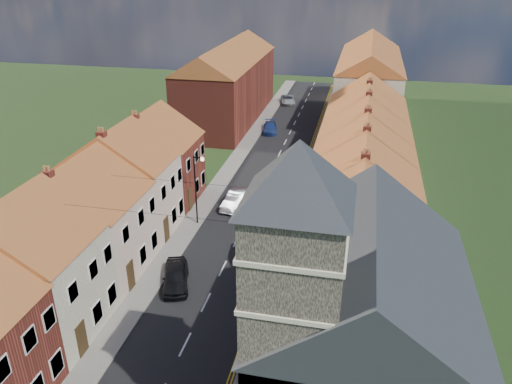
{
  "coord_description": "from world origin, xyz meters",
  "views": [
    {
      "loc": [
        8.81,
        -15.01,
        20.31
      ],
      "look_at": [
        1.16,
        19.96,
        3.5
      ],
      "focal_mm": 35.0,
      "sensor_mm": 36.0,
      "label": 1
    }
  ],
  "objects_px": {
    "car_far": "(270,128)",
    "pedestrian_right": "(302,233)",
    "lamppost": "(196,186)",
    "car_mid_b": "(248,252)",
    "car_near": "(176,276)",
    "car_distant": "(288,100)",
    "church": "(356,315)",
    "car_mid": "(236,199)"
  },
  "relations": [
    {
      "from": "car_mid",
      "to": "car_far",
      "type": "xyz_separation_m",
      "value": [
        -1.04,
        21.44,
        -0.11
      ]
    },
    {
      "from": "church",
      "to": "pedestrian_right",
      "type": "height_order",
      "value": "church"
    },
    {
      "from": "lamppost",
      "to": "car_mid_b",
      "type": "xyz_separation_m",
      "value": [
        5.31,
        -4.46,
        -2.87
      ]
    },
    {
      "from": "church",
      "to": "car_near",
      "type": "relative_size",
      "value": 3.61
    },
    {
      "from": "car_mid",
      "to": "car_near",
      "type": "bearing_deg",
      "value": -87.34
    },
    {
      "from": "car_far",
      "to": "car_distant",
      "type": "height_order",
      "value": "car_distant"
    },
    {
      "from": "pedestrian_right",
      "to": "car_near",
      "type": "bearing_deg",
      "value": 39.27
    },
    {
      "from": "car_near",
      "to": "car_distant",
      "type": "bearing_deg",
      "value": 71.03
    },
    {
      "from": "lamppost",
      "to": "car_mid",
      "type": "relative_size",
      "value": 1.38
    },
    {
      "from": "church",
      "to": "car_far",
      "type": "relative_size",
      "value": 3.67
    },
    {
      "from": "car_near",
      "to": "pedestrian_right",
      "type": "relative_size",
      "value": 2.51
    },
    {
      "from": "church",
      "to": "car_distant",
      "type": "xyz_separation_m",
      "value": [
        -11.91,
        56.43,
        -5.27
      ]
    },
    {
      "from": "car_near",
      "to": "car_far",
      "type": "bearing_deg",
      "value": 71.01
    },
    {
      "from": "car_mid",
      "to": "lamppost",
      "type": "bearing_deg",
      "value": -113.0
    },
    {
      "from": "car_far",
      "to": "pedestrian_right",
      "type": "relative_size",
      "value": 2.47
    },
    {
      "from": "car_near",
      "to": "car_far",
      "type": "height_order",
      "value": "car_near"
    },
    {
      "from": "car_near",
      "to": "car_distant",
      "type": "relative_size",
      "value": 0.96
    },
    {
      "from": "lamppost",
      "to": "pedestrian_right",
      "type": "bearing_deg",
      "value": -8.46
    },
    {
      "from": "car_near",
      "to": "car_mid",
      "type": "height_order",
      "value": "car_near"
    },
    {
      "from": "lamppost",
      "to": "car_mid_b",
      "type": "height_order",
      "value": "lamppost"
    },
    {
      "from": "car_far",
      "to": "car_distant",
      "type": "distance_m",
      "value": 14.4
    },
    {
      "from": "car_near",
      "to": "pedestrian_right",
      "type": "height_order",
      "value": "pedestrian_right"
    },
    {
      "from": "car_distant",
      "to": "car_far",
      "type": "bearing_deg",
      "value": -102.35
    },
    {
      "from": "lamppost",
      "to": "car_near",
      "type": "height_order",
      "value": "lamppost"
    },
    {
      "from": "pedestrian_right",
      "to": "car_mid",
      "type": "bearing_deg",
      "value": -42.69
    },
    {
      "from": "car_distant",
      "to": "car_mid_b",
      "type": "relative_size",
      "value": 1.08
    },
    {
      "from": "car_mid",
      "to": "car_mid_b",
      "type": "bearing_deg",
      "value": -62.75
    },
    {
      "from": "car_near",
      "to": "car_mid_b",
      "type": "height_order",
      "value": "car_near"
    },
    {
      "from": "lamppost",
      "to": "car_mid_b",
      "type": "relative_size",
      "value": 1.48
    },
    {
      "from": "lamppost",
      "to": "pedestrian_right",
      "type": "distance_m",
      "value": 9.37
    },
    {
      "from": "car_near",
      "to": "lamppost",
      "type": "bearing_deg",
      "value": 79.27
    },
    {
      "from": "church",
      "to": "car_mid_b",
      "type": "xyz_separation_m",
      "value": [
        -7.86,
        12.21,
        -5.21
      ]
    },
    {
      "from": "church",
      "to": "lamppost",
      "type": "relative_size",
      "value": 2.53
    },
    {
      "from": "car_near",
      "to": "car_mid",
      "type": "distance_m",
      "value": 12.57
    },
    {
      "from": "car_distant",
      "to": "pedestrian_right",
      "type": "height_order",
      "value": "pedestrian_right"
    },
    {
      "from": "car_mid",
      "to": "church",
      "type": "bearing_deg",
      "value": -54.64
    },
    {
      "from": "car_mid_b",
      "to": "lamppost",
      "type": "bearing_deg",
      "value": -57.43
    },
    {
      "from": "car_distant",
      "to": "pedestrian_right",
      "type": "relative_size",
      "value": 2.62
    },
    {
      "from": "church",
      "to": "car_mid_b",
      "type": "height_order",
      "value": "church"
    },
    {
      "from": "car_far",
      "to": "car_distant",
      "type": "relative_size",
      "value": 0.94
    },
    {
      "from": "pedestrian_right",
      "to": "car_mid_b",
      "type": "relative_size",
      "value": 0.41
    },
    {
      "from": "church",
      "to": "pedestrian_right",
      "type": "bearing_deg",
      "value": 105.51
    }
  ]
}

